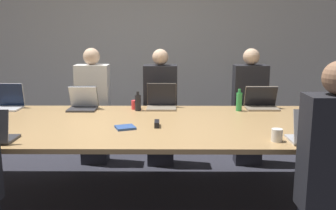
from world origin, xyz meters
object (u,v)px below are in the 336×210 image
person_near_right (331,173)px  laptop_far_right (261,102)px  person_far_right (249,109)px  cup_far_center (136,105)px  laptop_far_midleft (83,103)px  person_far_midleft (94,108)px  person_far_center (160,110)px  bottle_far_right (239,101)px  cup_near_right (277,135)px  laptop_far_center (162,101)px  laptop_near_right (314,133)px  stapler (157,124)px  laptop_far_left (8,102)px  bottle_far_center (138,102)px

person_near_right → laptop_far_right: size_ratio=4.05×
person_far_right → cup_far_center: bearing=-162.4°
laptop_far_midleft → person_far_midleft: bearing=88.4°
person_far_midleft → person_far_center: bearing=-3.4°
person_far_midleft → laptop_far_right: bearing=-12.0°
bottle_far_right → cup_near_right: bearing=-85.4°
laptop_far_center → cup_far_center: (-0.29, -0.05, -0.03)m
laptop_near_right → person_far_midleft: (-2.05, 1.73, -0.16)m
cup_near_right → laptop_near_right: bearing=-8.7°
person_far_right → stapler: bearing=-132.1°
person_near_right → person_far_midleft: person_near_right is taller
cup_near_right → person_far_center: bearing=120.3°
laptop_far_left → person_far_center: bearing=13.0°
laptop_near_right → cup_near_right: bearing=-8.7°
cup_near_right → bottle_far_center: size_ratio=0.48×
bottle_far_center → stapler: 0.73m
laptop_far_center → person_far_center: (-0.02, 0.35, -0.17)m
cup_far_center → laptop_far_left: bearing=179.6°
bottle_far_right → cup_far_center: bearing=175.4°
bottle_far_right → stapler: 1.10m
bottle_far_center → laptop_far_center: bearing=29.0°
laptop_far_center → laptop_far_midleft: bearing=-174.9°
bottle_far_right → laptop_far_right: bearing=24.5°
person_far_center → bottle_far_right: bearing=-29.6°
laptop_far_center → person_far_midleft: (-0.85, 0.40, -0.16)m
laptop_far_right → laptop_far_midleft: bearing=-178.3°
cup_near_right → cup_far_center: cup_near_right is taller
person_far_center → laptop_far_right: size_ratio=3.98×
laptop_near_right → laptop_far_center: bearing=-47.9°
cup_near_right → bottle_far_center: 1.65m
person_far_midleft → person_near_right: bearing=-47.0°
person_near_right → cup_far_center: size_ratio=14.99×
laptop_near_right → cup_near_right: (-0.27, 0.04, -0.03)m
laptop_near_right → laptop_far_center: (-1.20, 1.33, 0.00)m
laptop_far_center → person_far_right: person_far_right is taller
laptop_far_left → bottle_far_right: size_ratio=1.33×
laptop_far_right → person_far_midleft: (-1.96, 0.42, -0.16)m
laptop_far_midleft → laptop_near_right: bearing=-31.2°
bottle_far_center → laptop_far_left: 1.46m
laptop_far_midleft → person_far_center: bearing=26.8°
cup_far_center → person_far_midleft: 0.73m
laptop_far_center → person_far_center: size_ratio=0.23×
laptop_far_center → bottle_far_right: laptop_far_center is taller
cup_near_right → bottle_far_center: bearing=135.9°
cup_far_center → bottle_far_center: bearing=-68.1°
laptop_far_center → stapler: size_ratio=2.18×
cup_far_center → laptop_far_midleft: bearing=-177.6°
bottle_far_center → laptop_far_right: bearing=5.0°
person_near_right → cup_near_right: person_near_right is taller
person_far_midleft → laptop_far_midleft: bearing=-91.6°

